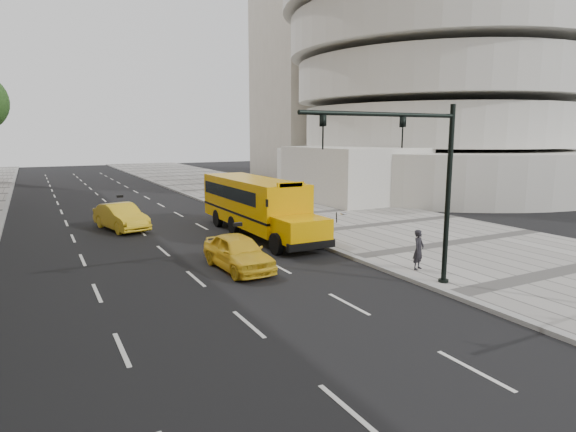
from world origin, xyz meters
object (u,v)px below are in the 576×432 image
taxi_far (121,217)px  traffic_signal (419,174)px  taxi_near (238,252)px  pedestrian (419,250)px  school_bus (255,202)px

taxi_far → traffic_signal: (7.03, -16.30, 3.34)m
taxi_near → taxi_far: bearing=102.0°
pedestrian → taxi_near: bearing=126.0°
taxi_far → traffic_signal: 18.07m
taxi_far → school_bus: bearing=-49.0°
taxi_near → traffic_signal: 7.73m
pedestrian → traffic_signal: (-1.77, -1.69, 3.15)m
school_bus → pedestrian: 10.45m
taxi_far → pedestrian: size_ratio=2.88×
taxi_near → pedestrian: (6.03, -3.81, 0.22)m
school_bus → traffic_signal: traffic_signal is taller
traffic_signal → pedestrian: bearing=43.7°
taxi_far → pedestrian: (8.80, -14.61, 0.19)m
school_bus → taxi_far: 7.83m
school_bus → taxi_far: school_bus is taller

